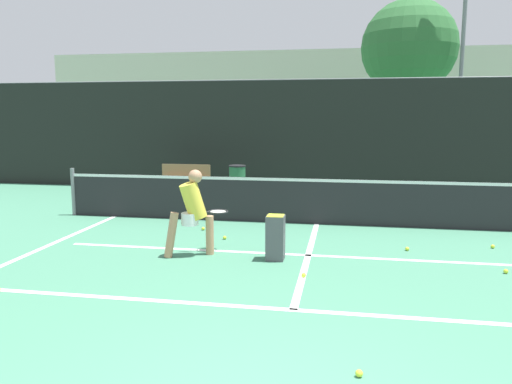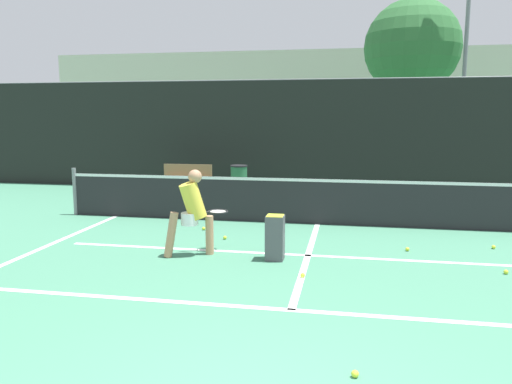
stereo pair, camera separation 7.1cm
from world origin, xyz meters
name	(u,v)px [view 1 (the left image)]	position (x,y,z in m)	size (l,w,h in m)	color
court_baseline_near	(293,310)	(0.00, 2.59, 0.00)	(11.00, 0.10, 0.01)	white
court_service_line	(308,255)	(0.00, 4.92, 0.00)	(8.25, 0.10, 0.01)	white
court_center_mark	(308,255)	(0.00, 4.95, 0.00)	(0.10, 4.73, 0.01)	white
court_sideline_left	(55,242)	(-4.51, 4.95, 0.00)	(0.10, 5.73, 0.01)	white
net	(317,200)	(0.00, 7.32, 0.51)	(11.09, 0.09, 1.07)	slate
fence_back	(327,136)	(0.00, 11.89, 1.64)	(24.00, 0.06, 3.30)	black
player_practicing	(193,209)	(-1.83, 4.60, 0.76)	(1.00, 0.90, 1.40)	tan
tennis_ball_scattered_1	(407,249)	(1.61, 5.50, 0.03)	(0.07, 0.07, 0.07)	#D1E033
tennis_ball_scattered_2	(359,373)	(0.72, 1.19, 0.03)	(0.07, 0.07, 0.07)	#D1E033
tennis_ball_scattered_3	(304,275)	(0.02, 3.80, 0.03)	(0.07, 0.07, 0.07)	#D1E033
tennis_ball_scattered_6	(203,229)	(-2.18, 6.35, 0.03)	(0.07, 0.07, 0.07)	#D1E033
tennis_ball_scattered_7	(493,246)	(3.07, 5.91, 0.03)	(0.07, 0.07, 0.07)	#D1E033
tennis_ball_scattered_9	(225,238)	(-1.58, 5.71, 0.03)	(0.07, 0.07, 0.07)	#D1E033
tennis_ball_scattered_10	(506,271)	(2.86, 4.48, 0.03)	(0.07, 0.07, 0.07)	#D1E033
ball_hopper	(275,236)	(-0.49, 4.60, 0.37)	(0.28, 0.28, 0.71)	#4C4C51
courtside_bench	(185,179)	(-3.93, 10.58, 0.46)	(1.43, 0.38, 0.86)	olive
trash_bin	(237,181)	(-2.41, 10.60, 0.44)	(0.48, 0.48, 0.87)	#28603D
parked_car	(192,161)	(-4.96, 14.54, 0.58)	(1.68, 4.16, 1.38)	maroon
floodlight_mast	(465,16)	(4.98, 18.39, 6.09)	(1.10, 0.24, 9.77)	slate
tree_west	(409,48)	(3.14, 20.05, 5.12)	(4.08, 4.08, 7.18)	brown
building_far	(338,102)	(0.00, 28.36, 3.03)	(36.00, 2.40, 6.06)	beige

